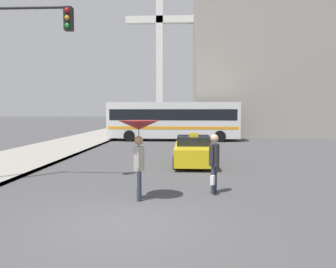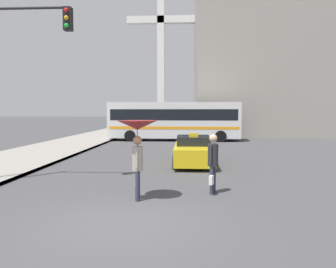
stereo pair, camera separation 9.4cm
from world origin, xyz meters
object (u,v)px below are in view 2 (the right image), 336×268
at_px(traffic_light, 17,59).
at_px(city_bus, 174,119).
at_px(taxi, 193,151).
at_px(monument_cross, 161,44).
at_px(pedestrian_man, 213,159).
at_px(pedestrian_with_umbrella, 137,135).

bearing_deg(traffic_light, city_bus, 74.07).
height_order(taxi, monument_cross, monument_cross).
bearing_deg(taxi, pedestrian_man, 94.77).
bearing_deg(traffic_light, taxi, 34.96).
relative_size(taxi, city_bus, 0.39).
distance_m(city_bus, pedestrian_with_umbrella, 19.45).
height_order(city_bus, pedestrian_man, city_bus).
relative_size(city_bus, pedestrian_man, 6.11).
bearing_deg(traffic_light, pedestrian_with_umbrella, -25.17).
distance_m(taxi, city_bus, 12.99).
xyz_separation_m(pedestrian_with_umbrella, pedestrian_man, (2.23, 0.90, -0.81)).
distance_m(taxi, pedestrian_man, 5.73).
relative_size(pedestrian_with_umbrella, monument_cross, 0.12).
xyz_separation_m(city_bus, monument_cross, (-2.26, 14.56, 9.49)).
distance_m(pedestrian_man, traffic_light, 7.69).
xyz_separation_m(city_bus, traffic_light, (-4.93, -17.29, 2.58)).
xyz_separation_m(pedestrian_man, traffic_light, (-6.82, 1.26, 3.33)).
height_order(pedestrian_man, traffic_light, traffic_light).
distance_m(pedestrian_with_umbrella, pedestrian_man, 2.54).
height_order(pedestrian_with_umbrella, traffic_light, traffic_light).
bearing_deg(pedestrian_with_umbrella, city_bus, -3.72).
relative_size(taxi, monument_cross, 0.22).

